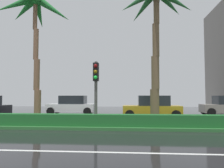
{
  "coord_description": "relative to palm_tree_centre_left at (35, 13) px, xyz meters",
  "views": [
    {
      "loc": [
        5.02,
        -4.63,
        1.7
      ],
      "look_at": [
        3.78,
        10.61,
        2.53
      ],
      "focal_mm": 35.06,
      "sensor_mm": 36.0,
      "label": 1
    }
  ],
  "objects": [
    {
      "name": "median_hedge",
      "position": [
        0.83,
        -1.72,
        -6.43
      ],
      "size": [
        76.5,
        0.7,
        0.6
      ],
      "color": "#1E6028",
      "rests_on": "median_strip"
    },
    {
      "name": "car_in_traffic_second",
      "position": [
        0.54,
        6.89,
        -6.05
      ],
      "size": [
        4.3,
        2.02,
        1.72
      ],
      "rotation": [
        0.0,
        0.0,
        3.14
      ],
      "color": "white",
      "rests_on": "ground_plane"
    },
    {
      "name": "car_in_traffic_third",
      "position": [
        7.54,
        3.89,
        -6.05
      ],
      "size": [
        4.3,
        2.02,
        1.72
      ],
      "rotation": [
        0.0,
        0.0,
        3.14
      ],
      "color": "#B28C1E",
      "rests_on": "ground_plane"
    },
    {
      "name": "palm_tree_centre_left",
      "position": [
        0.0,
        0.0,
        0.0
      ],
      "size": [
        4.46,
        4.74,
        8.15
      ],
      "color": "brown",
      "rests_on": "median_strip"
    },
    {
      "name": "ground_plane",
      "position": [
        0.83,
        0.68,
        -6.93
      ],
      "size": [
        90.0,
        42.0,
        0.1
      ],
      "primitive_type": "cube",
      "color": "black"
    },
    {
      "name": "traffic_signal_median_right",
      "position": [
        4.09,
        -1.64,
        -4.42
      ],
      "size": [
        0.28,
        0.43,
        3.35
      ],
      "color": "#4C4C47",
      "rests_on": "median_strip"
    },
    {
      "name": "palm_tree_centre",
      "position": [
        7.48,
        -0.14,
        -0.17
      ],
      "size": [
        4.44,
        4.36,
        8.27
      ],
      "color": "brown",
      "rests_on": "median_strip"
    },
    {
      "name": "median_strip",
      "position": [
        0.83,
        -0.32,
        -6.8
      ],
      "size": [
        85.5,
        4.0,
        0.15
      ],
      "primitive_type": "cube",
      "color": "#2D6B33",
      "rests_on": "ground_plane"
    }
  ]
}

